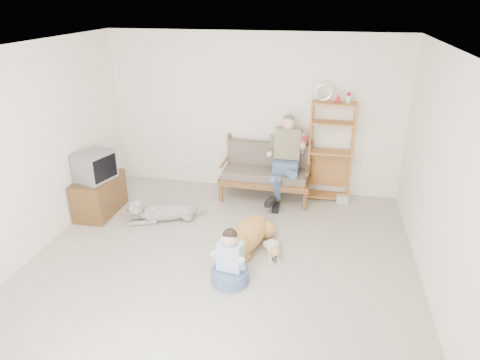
% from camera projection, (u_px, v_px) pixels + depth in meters
% --- Properties ---
extents(floor, '(5.50, 5.50, 0.00)m').
position_uv_depth(floor, '(216.00, 276.00, 5.33)').
color(floor, '#BAB3A3').
rests_on(floor, ground).
extents(ceiling, '(5.50, 5.50, 0.00)m').
position_uv_depth(ceiling, '(209.00, 52.00, 4.24)').
color(ceiling, silver).
rests_on(ceiling, ground).
extents(wall_back, '(5.00, 0.00, 5.00)m').
position_uv_depth(wall_back, '(254.00, 114.00, 7.26)').
color(wall_back, white).
rests_on(wall_back, ground).
extents(wall_left, '(0.00, 5.50, 5.50)m').
position_uv_depth(wall_left, '(15.00, 161.00, 5.23)').
color(wall_left, white).
rests_on(wall_left, ground).
extents(wall_right, '(0.00, 5.50, 5.50)m').
position_uv_depth(wall_right, '(451.00, 196.00, 4.34)').
color(wall_right, white).
rests_on(wall_right, ground).
extents(loveseat, '(1.52, 0.74, 0.95)m').
position_uv_depth(loveseat, '(266.00, 170.00, 7.24)').
color(loveseat, brown).
rests_on(loveseat, ground).
extents(man, '(0.56, 0.80, 1.29)m').
position_uv_depth(man, '(284.00, 166.00, 6.91)').
color(man, slate).
rests_on(man, loveseat).
extents(etagere, '(0.74, 0.32, 1.96)m').
position_uv_depth(etagere, '(330.00, 151.00, 7.04)').
color(etagere, '#AE7236').
rests_on(etagere, ground).
extents(book_stack, '(0.19, 0.15, 0.12)m').
position_uv_depth(book_stack, '(342.00, 199.00, 7.19)').
color(book_stack, white).
rests_on(book_stack, ground).
extents(tv_stand, '(0.51, 0.90, 0.60)m').
position_uv_depth(tv_stand, '(99.00, 195.00, 6.77)').
color(tv_stand, brown).
rests_on(tv_stand, ground).
extents(crt_tv, '(0.56, 0.63, 0.45)m').
position_uv_depth(crt_tv, '(95.00, 166.00, 6.51)').
color(crt_tv, slate).
rests_on(crt_tv, tv_stand).
extents(wall_outlet, '(0.12, 0.02, 0.08)m').
position_uv_depth(wall_outlet, '(186.00, 167.00, 7.89)').
color(wall_outlet, silver).
rests_on(wall_outlet, ground).
extents(golden_retriever, '(0.65, 1.60, 0.49)m').
position_uv_depth(golden_retriever, '(244.00, 239.00, 5.76)').
color(golden_retriever, '#C78945').
rests_on(golden_retriever, ground).
extents(shaggy_dog, '(1.20, 0.65, 0.39)m').
position_uv_depth(shaggy_dog, '(162.00, 211.00, 6.58)').
color(shaggy_dog, silver).
rests_on(shaggy_dog, ground).
extents(terrier, '(0.27, 0.59, 0.23)m').
position_uv_depth(terrier, '(273.00, 250.00, 5.71)').
color(terrier, white).
rests_on(terrier, ground).
extents(child, '(0.46, 0.46, 0.73)m').
position_uv_depth(child, '(230.00, 263.00, 5.13)').
color(child, slate).
rests_on(child, ground).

